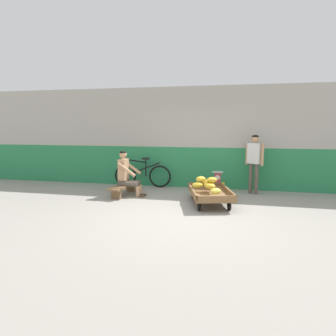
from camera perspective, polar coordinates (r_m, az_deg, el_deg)
The scene contains 11 objects.
ground_plane at distance 5.59m, azimuth 2.68°, elevation -9.84°, with size 80.00×80.00×0.00m, color gray.
back_wall at distance 8.16m, azimuth 5.98°, elevation 6.05°, with size 16.00×0.30×2.84m.
banana_cart at distance 6.51m, azimuth 8.43°, elevation -5.10°, with size 1.17×1.60×0.36m.
banana_pile at distance 6.46m, azimuth 7.89°, elevation -3.19°, with size 0.72×1.23×0.25m.
low_bench at distance 7.33m, azimuth -8.86°, elevation -3.91°, with size 0.46×1.13×0.27m.
vendor_seated at distance 7.22m, azimuth -8.28°, elevation -1.10°, with size 0.68×0.48×1.14m.
plastic_crate at distance 7.47m, azimuth 9.87°, elevation -4.09°, with size 0.36×0.28×0.30m.
weighing_scale at distance 7.41m, azimuth 9.93°, elevation -1.80°, with size 0.30×0.30×0.29m.
bicycle_near_left at distance 8.23m, azimuth -5.18°, elevation -1.40°, with size 1.66×0.48×0.86m.
customer_adult at distance 7.61m, azimuth 16.98°, elevation 2.02°, with size 0.43×0.34×1.53m.
shopping_bag at distance 7.09m, azimuth 11.39°, elevation -5.04°, with size 0.18×0.12×0.24m, color silver.
Camera 1 is at (0.83, -5.25, 1.75)m, focal length 30.32 mm.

